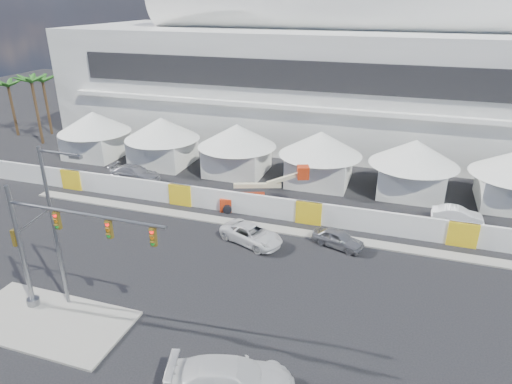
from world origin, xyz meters
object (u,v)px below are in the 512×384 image
(pickup_curb, at_px, (252,234))
(lot_car_a, at_px, (457,215))
(lot_car_c, at_px, (135,173))
(sedan_silver, at_px, (338,238))
(traffic_mast, at_px, (48,248))
(boom_lift, at_px, (250,198))
(streetlight_median, at_px, (56,219))
(pickup_near, at_px, (232,379))

(pickup_curb, distance_m, lot_car_a, 17.81)
(lot_car_a, xyz_separation_m, lot_car_c, (-31.29, -0.24, 0.11))
(sedan_silver, height_order, traffic_mast, traffic_mast)
(traffic_mast, xyz_separation_m, boom_lift, (6.23, 17.51, -3.47))
(lot_car_c, xyz_separation_m, traffic_mast, (7.53, -20.38, 3.76))
(streetlight_median, relative_size, boom_lift, 1.24)
(pickup_near, relative_size, traffic_mast, 0.60)
(streetlight_median, bearing_deg, lot_car_a, 39.85)
(sedan_silver, height_order, streetlight_median, streetlight_median)
(sedan_silver, xyz_separation_m, lot_car_a, (8.99, 7.27, -0.00))
(pickup_curb, distance_m, traffic_mast, 14.93)
(lot_car_a, distance_m, streetlight_median, 31.25)
(lot_car_a, height_order, boom_lift, boom_lift)
(pickup_curb, height_order, traffic_mast, traffic_mast)
(pickup_curb, xyz_separation_m, pickup_near, (3.86, -14.26, 0.17))
(sedan_silver, relative_size, traffic_mast, 0.39)
(streetlight_median, bearing_deg, lot_car_c, 111.42)
(sedan_silver, bearing_deg, lot_car_a, -33.14)
(pickup_curb, relative_size, streetlight_median, 0.51)
(lot_car_c, bearing_deg, boom_lift, -101.00)
(sedan_silver, xyz_separation_m, boom_lift, (-8.54, 4.16, 0.40))
(pickup_curb, xyz_separation_m, boom_lift, (-2.04, 5.68, 0.37))
(traffic_mast, height_order, streetlight_median, streetlight_median)
(streetlight_median, bearing_deg, traffic_mast, -97.42)
(lot_car_a, relative_size, traffic_mast, 0.40)
(pickup_near, height_order, boom_lift, boom_lift)
(lot_car_a, xyz_separation_m, traffic_mast, (-23.76, -20.62, 3.87))
(sedan_silver, bearing_deg, traffic_mast, 149.97)
(lot_car_c, bearing_deg, streetlight_median, -157.78)
(boom_lift, bearing_deg, traffic_mast, -128.77)
(traffic_mast, bearing_deg, lot_car_a, 40.96)
(sedan_silver, height_order, lot_car_c, lot_car_c)
(traffic_mast, bearing_deg, pickup_curb, 55.03)
(pickup_near, relative_size, lot_car_a, 1.48)
(streetlight_median, distance_m, boom_lift, 18.38)
(traffic_mast, bearing_deg, lot_car_c, 110.28)
(lot_car_c, height_order, traffic_mast, traffic_mast)
(sedan_silver, bearing_deg, lot_car_c, 90.36)
(pickup_near, relative_size, lot_car_c, 1.12)
(sedan_silver, height_order, boom_lift, boom_lift)
(pickup_near, bearing_deg, boom_lift, 0.29)
(lot_car_c, bearing_deg, pickup_curb, -117.64)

